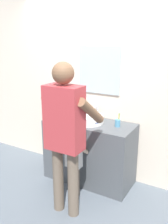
% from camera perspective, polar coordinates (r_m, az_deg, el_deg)
% --- Properties ---
extents(ground_plane, '(14.00, 14.00, 0.00)m').
position_cam_1_polar(ground_plane, '(3.54, -1.27, -17.19)').
color(ground_plane, slate).
extents(back_wall, '(4.40, 0.10, 2.70)m').
position_cam_1_polar(back_wall, '(3.54, 3.82, 6.50)').
color(back_wall, beige).
rests_on(back_wall, ground).
extents(vanity_cabinet, '(1.23, 0.54, 0.87)m').
position_cam_1_polar(vanity_cabinet, '(3.55, 1.22, -9.01)').
color(vanity_cabinet, '#4C5156').
rests_on(vanity_cabinet, ground).
extents(sink_basin, '(0.40, 0.40, 0.11)m').
position_cam_1_polar(sink_basin, '(3.35, 1.11, -1.54)').
color(sink_basin, silver).
rests_on(sink_basin, vanity_cabinet).
extents(faucet, '(0.18, 0.14, 0.18)m').
position_cam_1_polar(faucet, '(3.55, 2.96, -0.13)').
color(faucet, '#B7BABF').
rests_on(faucet, vanity_cabinet).
extents(toothbrush_cup, '(0.07, 0.07, 0.21)m').
position_cam_1_polar(toothbrush_cup, '(3.24, 7.69, -2.41)').
color(toothbrush_cup, '#4C8EB2').
rests_on(toothbrush_cup, vanity_cabinet).
extents(soap_bottle, '(0.06, 0.06, 0.17)m').
position_cam_1_polar(soap_bottle, '(3.60, -3.29, -0.09)').
color(soap_bottle, '#66B2D1').
rests_on(soap_bottle, vanity_cabinet).
extents(child_toddler, '(0.27, 0.27, 0.87)m').
position_cam_1_polar(child_toddler, '(3.21, -2.28, -10.34)').
color(child_toddler, '#6B5B4C').
rests_on(child_toddler, ground).
extents(adult_parent, '(0.54, 0.57, 1.75)m').
position_cam_1_polar(adult_parent, '(2.69, -4.29, -3.54)').
color(adult_parent, '#6B5B4C').
rests_on(adult_parent, ground).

